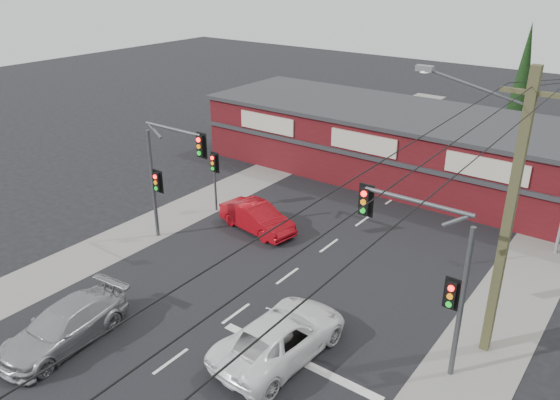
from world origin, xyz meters
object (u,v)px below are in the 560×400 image
Objects in this scene: silver_suv at (64,326)px; utility_pole at (505,211)px; shop_building at (408,145)px; white_suv at (281,336)px; red_sedan at (257,217)px.

silver_suv is 0.50× the size of utility_pole.
white_suv is at bearing -78.39° from shop_building.
silver_suv is 0.18× the size of shop_building.
red_sedan is at bearing -43.00° from white_suv.
white_suv is 7.79m from silver_suv.
silver_suv is (-6.61, -4.11, -0.03)m from white_suv.
shop_building reaches higher than red_sedan.
utility_pole is at bearing -92.24° from red_sedan.
shop_building is at bearing -74.99° from white_suv.
white_suv reaches higher than silver_suv.
white_suv is 1.25× the size of red_sedan.
white_suv is 18.99m from shop_building.
white_suv is 1.09× the size of silver_suv.
utility_pole reaches higher than white_suv.
utility_pole is (12.16, 8.67, 4.67)m from silver_suv.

